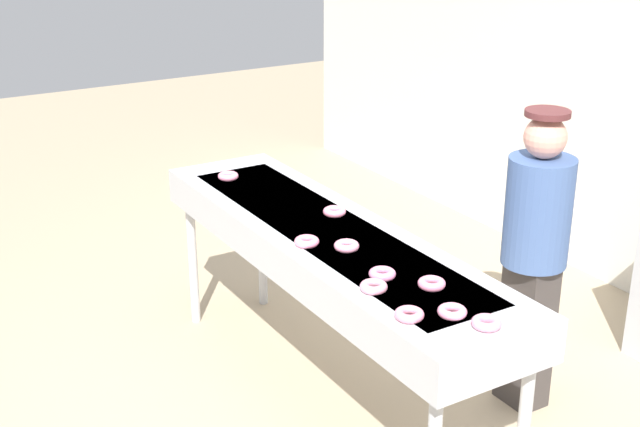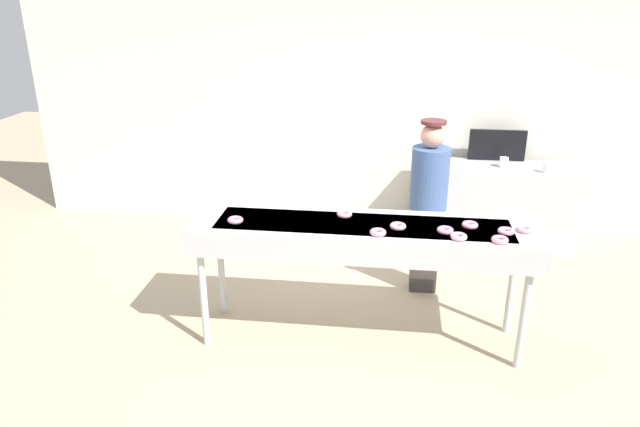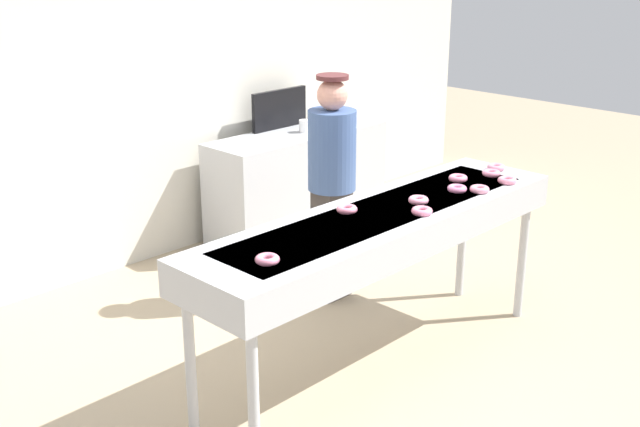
% 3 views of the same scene
% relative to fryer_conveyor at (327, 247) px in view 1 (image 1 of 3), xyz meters
% --- Properties ---
extents(ground_plane, '(16.00, 16.00, 0.00)m').
position_rel_fryer_conveyor_xyz_m(ground_plane, '(0.00, 0.00, -0.89)').
color(ground_plane, tan).
extents(fryer_conveyor, '(2.58, 0.64, 0.99)m').
position_rel_fryer_conveyor_xyz_m(fryer_conveyor, '(0.00, 0.00, 0.00)').
color(fryer_conveyor, '#B7BABF').
rests_on(fryer_conveyor, ground).
extents(strawberry_donut_0, '(0.17, 0.17, 0.04)m').
position_rel_fryer_conveyor_xyz_m(strawberry_donut_0, '(1.03, -0.05, 0.12)').
color(strawberry_donut_0, pink).
rests_on(strawberry_donut_0, fryer_conveyor).
extents(strawberry_donut_1, '(0.15, 0.15, 0.04)m').
position_rel_fryer_conveyor_xyz_m(strawberry_donut_1, '(0.68, -0.19, 0.12)').
color(strawberry_donut_1, pink).
rests_on(strawberry_donut_1, fryer_conveyor).
extents(strawberry_donut_2, '(0.17, 0.17, 0.04)m').
position_rel_fryer_conveyor_xyz_m(strawberry_donut_2, '(0.12, -0.19, 0.12)').
color(strawberry_donut_2, pink).
rests_on(strawberry_donut_2, fryer_conveyor).
extents(strawberry_donut_3, '(0.13, 0.13, 0.04)m').
position_rel_fryer_conveyor_xyz_m(strawberry_donut_3, '(0.79, 0.03, 0.12)').
color(strawberry_donut_3, pink).
rests_on(strawberry_donut_3, fryer_conveyor).
extents(strawberry_donut_4, '(0.15, 0.15, 0.04)m').
position_rel_fryer_conveyor_xyz_m(strawberry_donut_4, '(1.17, -0.00, 0.12)').
color(strawberry_donut_4, pink).
rests_on(strawberry_donut_4, fryer_conveyor).
extents(strawberry_donut_5, '(0.17, 0.17, 0.04)m').
position_rel_fryer_conveyor_xyz_m(strawberry_donut_5, '(0.26, -0.06, 0.12)').
color(strawberry_donut_5, pink).
rests_on(strawberry_donut_5, fryer_conveyor).
extents(strawberry_donut_6, '(0.13, 0.13, 0.04)m').
position_rel_fryer_conveyor_xyz_m(strawberry_donut_6, '(-0.15, 0.13, 0.12)').
color(strawberry_donut_6, pink).
rests_on(strawberry_donut_6, fryer_conveyor).
extents(strawberry_donut_7, '(0.14, 0.14, 0.04)m').
position_rel_fryer_conveyor_xyz_m(strawberry_donut_7, '(0.96, -0.21, 0.12)').
color(strawberry_donut_7, pink).
rests_on(strawberry_donut_7, fryer_conveyor).
extents(strawberry_donut_8, '(0.17, 0.17, 0.04)m').
position_rel_fryer_conveyor_xyz_m(strawberry_donut_8, '(0.60, -0.09, 0.12)').
color(strawberry_donut_8, pink).
rests_on(strawberry_donut_8, fryer_conveyor).
extents(strawberry_donut_9, '(0.14, 0.14, 0.04)m').
position_rel_fryer_conveyor_xyz_m(strawberry_donut_9, '(-0.95, -0.09, 0.12)').
color(strawberry_donut_9, pink).
rests_on(strawberry_donut_9, fryer_conveyor).
extents(worker_baker, '(0.33, 0.33, 1.59)m').
position_rel_fryer_conveyor_xyz_m(worker_baker, '(0.53, 0.89, 0.00)').
color(worker_baker, '#3B3533').
rests_on(worker_baker, ground).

